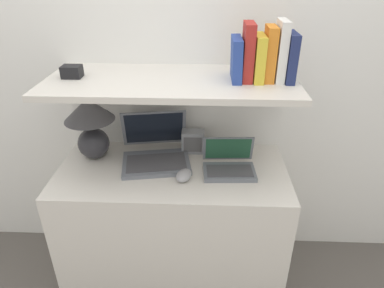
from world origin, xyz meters
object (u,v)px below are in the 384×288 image
Objects in this scene: shelf_gadget at (72,72)px; book_yellow at (259,58)px; laptop_large at (156,151)px; computer_mouse at (184,175)px; book_navy at (290,57)px; book_white at (281,51)px; router_box at (193,141)px; laptop_small at (229,164)px; book_orange at (270,54)px; table_lamp at (90,122)px; book_red at (248,52)px; book_blue at (236,59)px.

book_yellow is at bearing 0.00° from shelf_gadget.
laptop_large is 3.25× the size of computer_mouse.
book_navy is at bearing -1.99° from laptop_large.
router_box is at bearing 162.84° from book_white.
laptop_small reaches higher than computer_mouse.
shelf_gadget is (-0.96, 0.00, -0.08)m from book_navy.
book_orange is 0.88m from shelf_gadget.
laptop_large is at bearing -3.11° from table_lamp.
book_navy is at bearing -15.53° from router_box.
book_white is 0.92m from shelf_gadget.
book_orange is (0.52, -0.02, 0.50)m from laptop_large.
book_navy is at bearing 0.00° from book_red.
laptop_small is at bearing -147.37° from book_yellow.
book_red is (0.74, -0.04, 0.36)m from table_lamp.
book_orange is at bearing 24.15° from laptop_small.
table_lamp is at bearing 158.13° from computer_mouse.
book_red is (-0.09, 0.00, 0.01)m from book_orange.
table_lamp is 0.53m from router_box.
book_yellow is at bearing 180.00° from book_white.
computer_mouse is at bearing -145.93° from book_blue.
book_white is (-0.04, 0.00, 0.02)m from book_navy.
table_lamp reaches higher than router_box.
book_yellow is 0.09m from book_blue.
book_white is at bearing 0.00° from book_red.
book_navy is 0.18m from book_red.
computer_mouse is 0.99× the size of router_box.
book_white is (0.41, 0.15, 0.54)m from computer_mouse.
book_red reaches higher than computer_mouse.
book_navy is 0.23m from book_blue.
shelf_gadget is at bearing 163.36° from computer_mouse.
laptop_large is at bearing 177.46° from book_yellow.
computer_mouse is 0.51× the size of book_orange.
router_box is at bearing 160.66° from book_orange.
computer_mouse is at bearing -16.64° from shelf_gadget.
book_yellow reaches higher than book_blue.
router_box is at bearing 148.76° from book_blue.
laptop_large is at bearing 131.76° from computer_mouse.
laptop_large is at bearing 178.01° from book_navy.
book_blue is at bearing 180.00° from book_yellow.
laptop_small reaches higher than router_box.
book_red is (0.43, -0.02, 0.51)m from laptop_large.
laptop_large is 1.96× the size of book_yellow.
book_navy reaches higher than book_yellow.
book_navy is (0.45, 0.15, 0.52)m from computer_mouse.
book_orange is 1.25× the size of book_blue.
book_yellow reaches higher than table_lamp.
book_blue reaches higher than table_lamp.
laptop_large is 4.51× the size of shelf_gadget.
book_navy is 2.42× the size of shelf_gadget.
book_orange is at bearing 0.00° from shelf_gadget.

